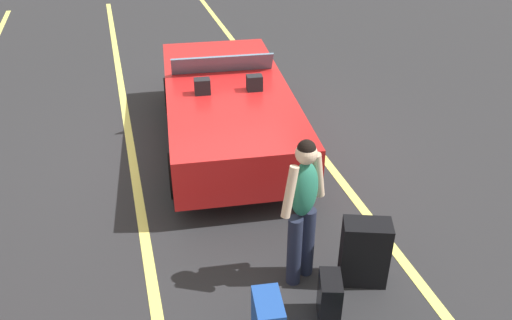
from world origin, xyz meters
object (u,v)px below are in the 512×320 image
at_px(convertible_car, 226,102).
at_px(suitcase_large_black, 364,252).
at_px(traveler_person, 303,205).
at_px(suitcase_small_carryon, 329,299).

height_order(convertible_car, suitcase_large_black, convertible_car).
xyz_separation_m(convertible_car, traveler_person, (-3.24, -0.03, 0.34)).
bearing_deg(traveler_person, suitcase_small_carryon, 158.54).
distance_m(suitcase_large_black, suitcase_small_carryon, 0.67).
relative_size(suitcase_large_black, traveler_person, 0.45).
height_order(convertible_car, suitcase_small_carryon, convertible_car).
relative_size(suitcase_small_carryon, traveler_person, 0.30).
relative_size(convertible_car, suitcase_large_black, 5.81).
bearing_deg(suitcase_large_black, traveler_person, 90.52).
xyz_separation_m(suitcase_large_black, traveler_person, (0.22, 0.61, 0.56)).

